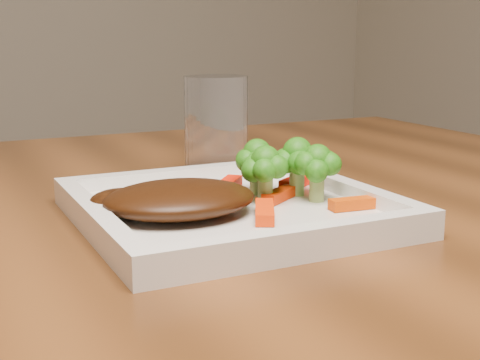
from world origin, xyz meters
name	(u,v)px	position (x,y,z in m)	size (l,w,h in m)	color
plate	(230,214)	(0.27, -0.24, 0.76)	(0.27, 0.27, 0.01)	white
steak	(180,199)	(0.21, -0.24, 0.78)	(0.14, 0.11, 0.03)	#351808
broccoli_0	(257,159)	(0.31, -0.20, 0.80)	(0.05, 0.05, 0.07)	#146010
broccoli_1	(297,163)	(0.35, -0.22, 0.79)	(0.05, 0.05, 0.06)	#147713
broccoli_2	(317,171)	(0.35, -0.25, 0.79)	(0.05, 0.05, 0.06)	#2B5E0F
broccoli_3	(265,171)	(0.30, -0.24, 0.79)	(0.05, 0.05, 0.06)	#2A6811
carrot_1	(357,203)	(0.37, -0.30, 0.77)	(0.05, 0.01, 0.01)	#CA3F03
carrot_2	(265,212)	(0.28, -0.29, 0.77)	(0.06, 0.02, 0.01)	red
carrot_3	(298,181)	(0.37, -0.19, 0.77)	(0.06, 0.02, 0.01)	red
carrot_4	(228,185)	(0.29, -0.18, 0.77)	(0.06, 0.02, 0.01)	red
carrot_6	(280,195)	(0.32, -0.24, 0.77)	(0.05, 0.01, 0.01)	red
drinking_glass	(216,126)	(0.34, -0.05, 0.81)	(0.08, 0.08, 0.12)	white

